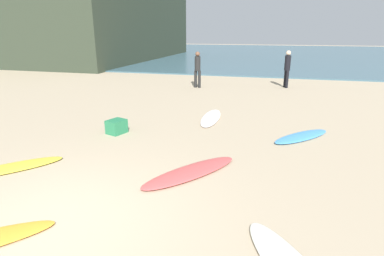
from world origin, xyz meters
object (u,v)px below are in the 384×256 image
surfboard_4 (10,168)px  beach_cooler (117,127)px  beachgoer_near (287,67)px  beachgoer_mid (198,68)px  surfboard_1 (302,136)px  surfboard_2 (191,172)px  surfboard_5 (211,118)px

surfboard_4 → beach_cooler: bearing=112.0°
beachgoer_near → beachgoer_mid: (-4.23, -1.09, -0.03)m
surfboard_1 → surfboard_2: bearing=-87.1°
surfboard_5 → surfboard_4: bearing=53.7°
surfboard_4 → surfboard_5: size_ratio=0.94×
surfboard_1 → surfboard_2: 3.65m
surfboard_2 → beach_cooler: bearing=-0.6°
beachgoer_mid → beachgoer_near: bearing=19.7°
surfboard_2 → surfboard_4: size_ratio=1.12×
beach_cooler → surfboard_2: bearing=-36.6°
beach_cooler → beachgoer_mid: bearing=86.3°
surfboard_5 → beach_cooler: 3.08m
surfboard_2 → surfboard_4: bearing=47.5°
surfboard_5 → beach_cooler: (-2.24, -2.11, 0.16)m
surfboard_2 → beach_cooler: (-2.64, 1.96, 0.15)m
beachgoer_near → beachgoer_mid: bearing=-98.9°
surfboard_4 → beach_cooler: beach_cooler is taller
surfboard_2 → beachgoer_near: beachgoer_near is taller
surfboard_5 → beachgoer_mid: bearing=-74.2°
beachgoer_mid → beach_cooler: bearing=-88.5°
beach_cooler → beachgoer_near: bearing=61.2°
surfboard_2 → surfboard_5: bearing=-48.4°
surfboard_5 → beach_cooler: size_ratio=4.52×
surfboard_1 → surfboard_4: size_ratio=0.97×
surfboard_1 → beachgoer_near: bearing=133.6°
surfboard_5 → beachgoer_near: size_ratio=1.22×
surfboard_2 → beachgoer_near: 10.80m
beachgoer_mid → surfboard_2: bearing=-71.9°
surfboard_4 → surfboard_5: bearing=98.5°
surfboard_5 → beach_cooler: beach_cooler is taller
surfboard_4 → surfboard_5: 5.81m
surfboard_5 → surfboard_2: bearing=93.4°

